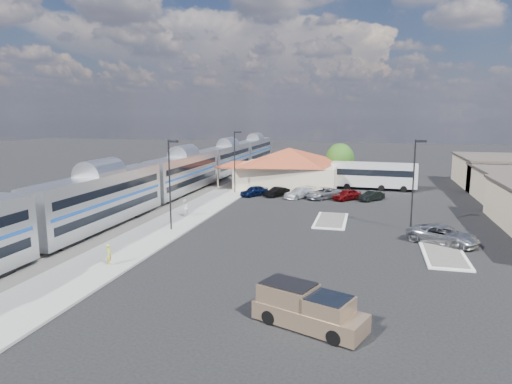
% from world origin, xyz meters
% --- Properties ---
extents(ground, '(280.00, 280.00, 0.00)m').
position_xyz_m(ground, '(0.00, 0.00, 0.00)').
color(ground, black).
rests_on(ground, ground).
extents(railbed, '(16.00, 100.00, 0.12)m').
position_xyz_m(railbed, '(-21.00, 8.00, 0.06)').
color(railbed, '#4C4944').
rests_on(railbed, ground).
extents(platform, '(5.50, 92.00, 0.18)m').
position_xyz_m(platform, '(-12.00, 6.00, 0.09)').
color(platform, gray).
rests_on(platform, ground).
extents(passenger_train, '(3.00, 104.00, 5.55)m').
position_xyz_m(passenger_train, '(-18.00, 14.14, 2.87)').
color(passenger_train, silver).
rests_on(passenger_train, ground).
extents(freight_cars, '(2.80, 46.00, 4.00)m').
position_xyz_m(freight_cars, '(-24.00, 10.02, 1.93)').
color(freight_cars, black).
rests_on(freight_cars, ground).
extents(station_depot, '(18.35, 12.24, 6.20)m').
position_xyz_m(station_depot, '(-4.56, 24.00, 3.13)').
color(station_depot, '#C0AF8C').
rests_on(station_depot, ground).
extents(traffic_island_south, '(3.30, 7.50, 0.21)m').
position_xyz_m(traffic_island_south, '(4.00, 2.00, 0.10)').
color(traffic_island_south, silver).
rests_on(traffic_island_south, ground).
extents(traffic_island_north, '(3.30, 7.50, 0.21)m').
position_xyz_m(traffic_island_north, '(14.00, -8.00, 0.10)').
color(traffic_island_north, silver).
rests_on(traffic_island_north, ground).
extents(lamp_plat_s, '(1.08, 0.25, 9.00)m').
position_xyz_m(lamp_plat_s, '(-10.90, -6.00, 5.34)').
color(lamp_plat_s, black).
rests_on(lamp_plat_s, ground).
extents(lamp_plat_n, '(1.08, 0.25, 9.00)m').
position_xyz_m(lamp_plat_n, '(-10.90, 16.00, 5.34)').
color(lamp_plat_n, black).
rests_on(lamp_plat_n, ground).
extents(lamp_lot, '(1.08, 0.25, 9.00)m').
position_xyz_m(lamp_lot, '(12.10, 0.00, 5.34)').
color(lamp_lot, black).
rests_on(lamp_lot, ground).
extents(tree_depot, '(4.71, 4.71, 6.63)m').
position_xyz_m(tree_depot, '(3.00, 30.00, 4.02)').
color(tree_depot, '#382314').
rests_on(tree_depot, ground).
extents(pickup_truck, '(6.55, 4.35, 2.13)m').
position_xyz_m(pickup_truck, '(4.93, -23.16, 1.01)').
color(pickup_truck, '#9F8061').
rests_on(pickup_truck, ground).
extents(suv, '(6.62, 5.50, 1.68)m').
position_xyz_m(suv, '(14.37, -4.45, 0.84)').
color(suv, '#96989D').
rests_on(suv, ground).
extents(coach_bus, '(12.82, 3.51, 4.07)m').
position_xyz_m(coach_bus, '(8.48, 24.62, 2.34)').
color(coach_bus, silver).
rests_on(coach_bus, ground).
extents(person_a, '(0.59, 0.69, 1.62)m').
position_xyz_m(person_a, '(-11.03, -17.02, 0.99)').
color(person_a, gold).
rests_on(person_a, platform).
extents(person_b, '(0.88, 1.04, 1.89)m').
position_xyz_m(person_b, '(-11.96, -0.25, 1.13)').
color(person_b, silver).
rests_on(person_b, platform).
extents(parked_car_a, '(3.86, 4.49, 1.46)m').
position_xyz_m(parked_car_a, '(-7.80, 14.77, 0.73)').
color(parked_car_a, '#0D1942').
rests_on(parked_car_a, ground).
extents(parked_car_b, '(3.45, 4.09, 1.32)m').
position_xyz_m(parked_car_b, '(-4.60, 15.07, 0.66)').
color(parked_car_b, black).
rests_on(parked_car_b, ground).
extents(parked_car_c, '(4.57, 5.27, 1.46)m').
position_xyz_m(parked_car_c, '(-1.40, 14.77, 0.73)').
color(parked_car_c, white).
rests_on(parked_car_c, ground).
extents(parked_car_d, '(5.29, 5.78, 1.50)m').
position_xyz_m(parked_car_d, '(1.80, 15.07, 0.75)').
color(parked_car_d, gray).
rests_on(parked_car_d, ground).
extents(parked_car_e, '(4.11, 4.48, 1.48)m').
position_xyz_m(parked_car_e, '(5.00, 14.77, 0.74)').
color(parked_car_e, maroon).
rests_on(parked_car_e, ground).
extents(parked_car_f, '(3.63, 3.88, 1.30)m').
position_xyz_m(parked_car_f, '(8.20, 15.07, 0.65)').
color(parked_car_f, black).
rests_on(parked_car_f, ground).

